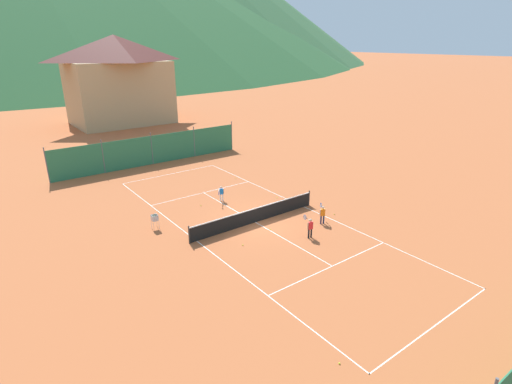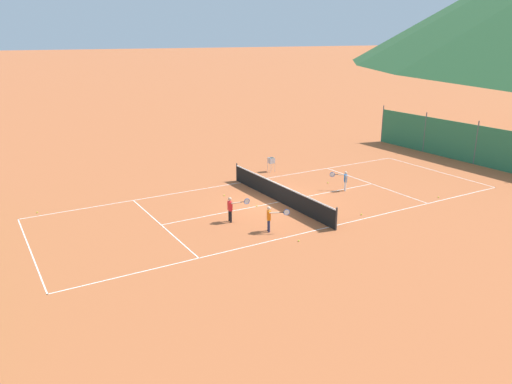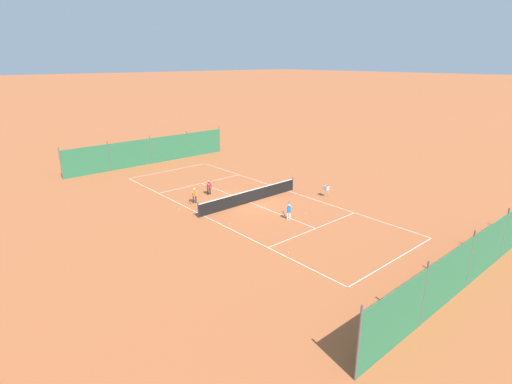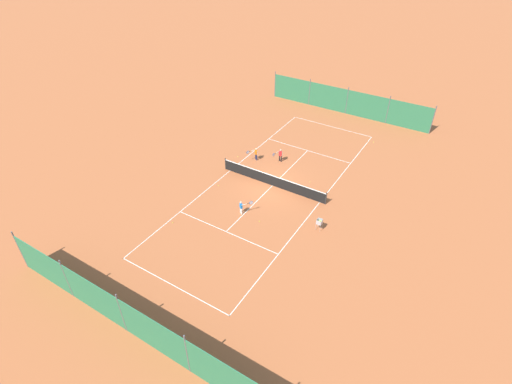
{
  "view_description": "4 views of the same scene",
  "coord_description": "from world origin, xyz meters",
  "px_view_note": "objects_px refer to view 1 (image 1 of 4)",
  "views": [
    {
      "loc": [
        -13.39,
        -17.9,
        10.54
      ],
      "look_at": [
        1.72,
        2.22,
        0.93
      ],
      "focal_mm": 28.0,
      "sensor_mm": 36.0,
      "label": 1
    },
    {
      "loc": [
        20.34,
        -13.48,
        8.22
      ],
      "look_at": [
        1.78,
        -2.45,
        1.41
      ],
      "focal_mm": 35.0,
      "sensor_mm": 36.0,
      "label": 2
    },
    {
      "loc": [
        18.07,
        21.31,
        10.13
      ],
      "look_at": [
        -0.1,
        0.57,
        0.94
      ],
      "focal_mm": 28.0,
      "sensor_mm": 36.0,
      "label": 3
    },
    {
      "loc": [
        -12.45,
        22.63,
        18.47
      ],
      "look_at": [
        0.21,
        2.17,
        0.64
      ],
      "focal_mm": 28.0,
      "sensor_mm": 36.0,
      "label": 4
    }
  ],
  "objects_px": {
    "tennis_ball_mid_court": "(339,363)",
    "tennis_ball_alley_left": "(270,229)",
    "player_far_baseline": "(322,213)",
    "alpine_chalet": "(118,79)",
    "player_near_service": "(221,193)",
    "tennis_ball_near_corner": "(277,198)",
    "tennis_ball_by_net_left": "(201,205)",
    "tennis_ball_far_corner": "(243,245)",
    "ball_hopper": "(155,219)",
    "tennis_ball_alley_right": "(334,214)",
    "player_far_service": "(310,226)",
    "tennis_ball_service_box": "(236,178)",
    "tennis_net": "(255,215)"
  },
  "relations": [
    {
      "from": "tennis_net",
      "to": "tennis_ball_near_corner",
      "type": "bearing_deg",
      "value": 32.18
    },
    {
      "from": "tennis_ball_mid_court",
      "to": "tennis_ball_alley_right",
      "type": "height_order",
      "value": "same"
    },
    {
      "from": "tennis_ball_by_net_left",
      "to": "tennis_ball_mid_court",
      "type": "height_order",
      "value": "same"
    },
    {
      "from": "player_near_service",
      "to": "tennis_ball_far_corner",
      "type": "height_order",
      "value": "player_near_service"
    },
    {
      "from": "player_far_baseline",
      "to": "tennis_ball_by_net_left",
      "type": "bearing_deg",
      "value": 123.66
    },
    {
      "from": "player_far_service",
      "to": "tennis_ball_service_box",
      "type": "xyz_separation_m",
      "value": [
        2.47,
        11.09,
        -0.66
      ]
    },
    {
      "from": "player_far_baseline",
      "to": "tennis_ball_near_corner",
      "type": "height_order",
      "value": "player_far_baseline"
    },
    {
      "from": "player_far_service",
      "to": "alpine_chalet",
      "type": "xyz_separation_m",
      "value": [
        3.38,
        39.7,
        5.13
      ]
    },
    {
      "from": "tennis_ball_service_box",
      "to": "ball_hopper",
      "type": "xyz_separation_m",
      "value": [
        -9.02,
        -4.77,
        0.63
      ]
    },
    {
      "from": "tennis_net",
      "to": "ball_hopper",
      "type": "relative_size",
      "value": 10.31
    },
    {
      "from": "tennis_ball_mid_court",
      "to": "tennis_ball_alley_left",
      "type": "bearing_deg",
      "value": 64.22
    },
    {
      "from": "player_far_service",
      "to": "tennis_ball_mid_court",
      "type": "height_order",
      "value": "player_far_service"
    },
    {
      "from": "player_near_service",
      "to": "tennis_ball_near_corner",
      "type": "xyz_separation_m",
      "value": [
        3.49,
        -1.87,
        -0.61
      ]
    },
    {
      "from": "player_far_baseline",
      "to": "alpine_chalet",
      "type": "distance_m",
      "value": 39.18
    },
    {
      "from": "player_far_baseline",
      "to": "tennis_ball_far_corner",
      "type": "distance_m",
      "value": 5.59
    },
    {
      "from": "alpine_chalet",
      "to": "tennis_ball_mid_court",
      "type": "bearing_deg",
      "value": -101.05
    },
    {
      "from": "tennis_ball_alley_right",
      "to": "alpine_chalet",
      "type": "bearing_deg",
      "value": 90.16
    },
    {
      "from": "player_far_baseline",
      "to": "ball_hopper",
      "type": "xyz_separation_m",
      "value": [
        -8.48,
        5.44,
        -0.02
      ]
    },
    {
      "from": "tennis_ball_alley_right",
      "to": "tennis_ball_far_corner",
      "type": "relative_size",
      "value": 1.0
    },
    {
      "from": "tennis_ball_near_corner",
      "to": "tennis_ball_mid_court",
      "type": "xyz_separation_m",
      "value": [
        -8.24,
        -13.3,
        0.0
      ]
    },
    {
      "from": "tennis_ball_service_box",
      "to": "tennis_ball_mid_court",
      "type": "distance_m",
      "value": 20.39
    },
    {
      "from": "tennis_ball_far_corner",
      "to": "tennis_ball_by_net_left",
      "type": "bearing_deg",
      "value": 81.48
    },
    {
      "from": "tennis_ball_far_corner",
      "to": "alpine_chalet",
      "type": "xyz_separation_m",
      "value": [
        6.98,
        38.22,
        5.79
      ]
    },
    {
      "from": "player_far_baseline",
      "to": "tennis_ball_alley_right",
      "type": "height_order",
      "value": "player_far_baseline"
    },
    {
      "from": "tennis_ball_mid_court",
      "to": "tennis_ball_alley_right",
      "type": "bearing_deg",
      "value": 43.47
    },
    {
      "from": "tennis_ball_near_corner",
      "to": "tennis_ball_far_corner",
      "type": "height_order",
      "value": "same"
    },
    {
      "from": "tennis_ball_by_net_left",
      "to": "ball_hopper",
      "type": "relative_size",
      "value": 0.07
    },
    {
      "from": "tennis_ball_near_corner",
      "to": "player_near_service",
      "type": "bearing_deg",
      "value": 151.78
    },
    {
      "from": "tennis_ball_by_net_left",
      "to": "tennis_ball_far_corner",
      "type": "distance_m",
      "value": 6.35
    },
    {
      "from": "tennis_ball_alley_left",
      "to": "tennis_ball_far_corner",
      "type": "distance_m",
      "value": 2.47
    },
    {
      "from": "tennis_ball_mid_court",
      "to": "tennis_ball_far_corner",
      "type": "relative_size",
      "value": 1.0
    },
    {
      "from": "ball_hopper",
      "to": "tennis_ball_service_box",
      "type": "bearing_deg",
      "value": 27.84
    },
    {
      "from": "tennis_ball_service_box",
      "to": "tennis_ball_alley_right",
      "type": "distance_m",
      "value": 9.82
    },
    {
      "from": "player_far_service",
      "to": "tennis_ball_alley_right",
      "type": "relative_size",
      "value": 17.99
    },
    {
      "from": "tennis_ball_service_box",
      "to": "player_far_baseline",
      "type": "bearing_deg",
      "value": -93.06
    },
    {
      "from": "player_near_service",
      "to": "tennis_ball_service_box",
      "type": "xyz_separation_m",
      "value": [
        3.56,
        3.45,
        -0.61
      ]
    },
    {
      "from": "tennis_ball_by_net_left",
      "to": "ball_hopper",
      "type": "xyz_separation_m",
      "value": [
        -3.89,
        -1.44,
        0.63
      ]
    },
    {
      "from": "tennis_ball_by_net_left",
      "to": "tennis_ball_alley_left",
      "type": "bearing_deg",
      "value": -75.62
    },
    {
      "from": "tennis_ball_mid_court",
      "to": "tennis_ball_alley_left",
      "type": "xyz_separation_m",
      "value": [
        4.64,
        9.61,
        0.0
      ]
    },
    {
      "from": "tennis_net",
      "to": "tennis_ball_mid_court",
      "type": "relative_size",
      "value": 139.09
    },
    {
      "from": "tennis_ball_mid_court",
      "to": "tennis_ball_alley_left",
      "type": "distance_m",
      "value": 10.67
    },
    {
      "from": "tennis_ball_mid_court",
      "to": "alpine_chalet",
      "type": "xyz_separation_m",
      "value": [
        9.22,
        47.23,
        5.79
      ]
    },
    {
      "from": "player_far_service",
      "to": "tennis_ball_near_corner",
      "type": "relative_size",
      "value": 17.99
    },
    {
      "from": "player_near_service",
      "to": "tennis_ball_near_corner",
      "type": "distance_m",
      "value": 4.01
    },
    {
      "from": "tennis_ball_alley_left",
      "to": "alpine_chalet",
      "type": "relative_size",
      "value": 0.01
    },
    {
      "from": "tennis_net",
      "to": "player_far_service",
      "type": "distance_m",
      "value": 3.69
    },
    {
      "from": "tennis_ball_far_corner",
      "to": "tennis_ball_mid_court",
      "type": "bearing_deg",
      "value": -103.98
    },
    {
      "from": "tennis_ball_service_box",
      "to": "tennis_ball_alley_left",
      "type": "distance_m",
      "value": 9.73
    },
    {
      "from": "tennis_ball_alley_right",
      "to": "tennis_ball_service_box",
      "type": "bearing_deg",
      "value": 95.98
    },
    {
      "from": "tennis_ball_service_box",
      "to": "tennis_ball_far_corner",
      "type": "distance_m",
      "value": 11.36
    }
  ]
}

